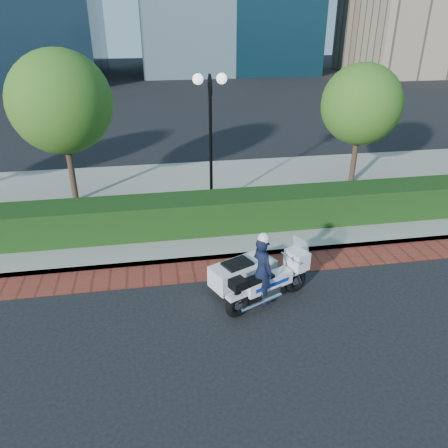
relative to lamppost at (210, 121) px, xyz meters
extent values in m
plane|color=black|center=(-1.00, -5.20, -2.96)|extent=(120.00, 120.00, 0.00)
cube|color=maroon|center=(-1.00, -3.70, -2.95)|extent=(60.00, 1.00, 0.01)
cube|color=gray|center=(-1.00, 0.80, -2.88)|extent=(60.00, 8.00, 0.15)
cube|color=black|center=(-1.00, -1.60, -2.31)|extent=(18.00, 1.20, 1.00)
cylinder|color=black|center=(0.00, 0.00, -2.66)|extent=(0.30, 0.30, 0.30)
cylinder|color=black|center=(0.00, 0.00, -0.81)|extent=(0.10, 0.10, 3.70)
cylinder|color=black|center=(0.00, 0.00, 1.04)|extent=(0.04, 0.70, 0.70)
sphere|color=white|center=(-0.35, 0.00, 1.24)|extent=(0.32, 0.32, 0.32)
sphere|color=white|center=(0.35, 0.00, 1.24)|extent=(0.32, 0.32, 0.32)
cylinder|color=#332319|center=(-4.50, 1.30, -1.72)|extent=(0.20, 0.20, 2.17)
sphere|color=#325C17|center=(-4.50, 1.30, 0.48)|extent=(3.20, 3.20, 3.20)
cylinder|color=#332319|center=(5.50, 1.30, -1.85)|extent=(0.20, 0.20, 1.92)
sphere|color=#325C17|center=(5.50, 1.30, 0.10)|extent=(2.80, 2.80, 2.80)
torus|color=black|center=(-0.26, -5.65, -2.66)|extent=(0.63, 0.42, 0.61)
torus|color=black|center=(1.25, -4.97, -2.66)|extent=(0.63, 0.42, 0.61)
cube|color=silver|center=(0.50, -5.31, -2.39)|extent=(1.21, 0.76, 0.31)
cube|color=silver|center=(0.46, -5.33, -2.61)|extent=(0.61, 0.55, 0.26)
cube|color=silver|center=(1.25, -4.97, -2.08)|extent=(0.55, 0.61, 0.41)
cube|color=silver|center=(1.34, -4.93, -1.76)|extent=(0.29, 0.47, 0.37)
cube|color=black|center=(0.25, -5.42, -2.20)|extent=(0.74, 0.54, 0.09)
cube|color=black|center=(-0.26, -5.65, -2.13)|extent=(0.42, 0.40, 0.20)
cube|color=silver|center=(0.01, -4.67, -2.50)|extent=(1.57, 1.18, 0.51)
cube|color=black|center=(-0.08, -4.71, -2.22)|extent=(0.78, 0.69, 0.07)
torus|color=black|center=(-0.26, -4.31, -2.73)|extent=(0.48, 0.32, 0.46)
imported|color=black|center=(0.33, -5.39, -2.03)|extent=(0.59, 0.68, 1.59)
sphere|color=white|center=(0.33, -5.39, -1.25)|extent=(0.26, 0.26, 0.26)
camera|label=1|loc=(-1.84, -13.15, 2.99)|focal=35.00mm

